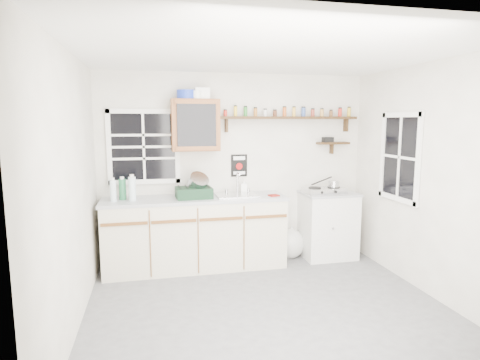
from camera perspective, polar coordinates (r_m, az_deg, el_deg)
name	(u,v)px	position (r m, az deg, el deg)	size (l,w,h in m)	color
room	(269,186)	(3.90, 4.13, -0.87)	(3.64, 3.24, 2.54)	#4E4E50
main_cabinet	(196,233)	(5.21, -6.34, -7.43)	(2.31, 0.63, 0.92)	beige
right_cabinet	(328,225)	(5.71, 12.37, -6.21)	(0.73, 0.57, 0.91)	silver
sink	(236,195)	(5.19, -0.52, -2.12)	(0.52, 0.44, 0.29)	#BABABF
upper_cabinet	(195,125)	(5.16, -6.37, 7.77)	(0.60, 0.32, 0.65)	brown
upper_cabinet_clutter	(193,94)	(5.17, -6.73, 12.03)	(0.41, 0.24, 0.14)	#1B34B2
spice_shelf	(290,117)	(5.51, 7.06, 8.90)	(1.91, 0.18, 0.35)	black
secondary_shelf	(331,143)	(5.77, 12.85, 5.20)	(0.45, 0.16, 0.24)	black
warning_sign	(239,165)	(5.43, -0.12, 2.08)	(0.22, 0.02, 0.30)	black
window_back	(144,147)	(5.28, -13.54, 4.61)	(0.93, 0.03, 0.98)	black
window_right	(400,157)	(5.14, 21.79, 3.04)	(0.03, 0.78, 1.08)	black
water_bottles	(124,189)	(5.05, -16.16, -1.25)	(0.30, 0.19, 0.32)	silver
dish_rack	(195,189)	(5.06, -6.40, -1.34)	(0.46, 0.35, 0.33)	black
soap_bottle	(244,186)	(5.40, 0.58, -0.80)	(0.09, 0.09, 0.19)	silver
rag	(274,195)	(5.18, 4.84, -2.19)	(0.12, 0.11, 0.02)	maroon
hotplate	(324,190)	(5.56, 11.88, -1.42)	(0.57, 0.34, 0.08)	#BABABF
saucepan	(333,184)	(5.61, 13.11, -0.55)	(0.33, 0.26, 0.16)	#BABABF
trash_bag	(290,243)	(5.66, 7.13, -8.91)	(0.41, 0.37, 0.47)	beige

